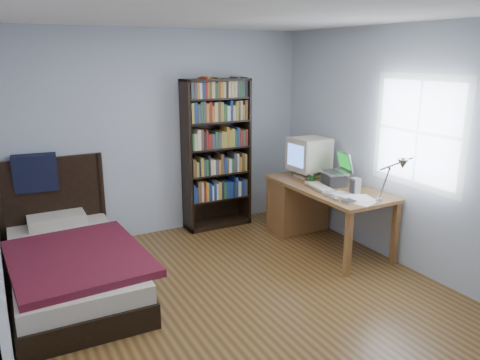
{
  "coord_description": "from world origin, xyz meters",
  "views": [
    {
      "loc": [
        -1.86,
        -3.35,
        2.19
      ],
      "look_at": [
        0.24,
        0.52,
        1.01
      ],
      "focal_mm": 35.0,
      "sensor_mm": 36.0,
      "label": 1
    }
  ],
  "objects": [
    {
      "name": "keyboard",
      "position": [
        1.36,
        0.68,
        0.75
      ],
      "size": [
        0.25,
        0.46,
        0.04
      ],
      "primitive_type": "cube",
      "rotation": [
        0.0,
        0.07,
        -0.18
      ],
      "color": "beige",
      "rests_on": "desk"
    },
    {
      "name": "mouse",
      "position": [
        1.47,
        1.01,
        0.75
      ],
      "size": [
        0.06,
        0.11,
        0.04
      ],
      "primitive_type": "ellipsoid",
      "color": "silver",
      "rests_on": "desk"
    },
    {
      "name": "room",
      "position": [
        0.03,
        -0.0,
        1.25
      ],
      "size": [
        4.2,
        4.24,
        2.5
      ],
      "color": "#563619",
      "rests_on": "ground"
    },
    {
      "name": "external_drive",
      "position": [
        1.29,
        0.12,
        0.74
      ],
      "size": [
        0.12,
        0.12,
        0.02
      ],
      "primitive_type": "cube",
      "rotation": [
        0.0,
        0.0,
        0.04
      ],
      "color": "gray",
      "rests_on": "desk"
    },
    {
      "name": "desk_lamp",
      "position": [
        1.48,
        -0.32,
        1.17
      ],
      "size": [
        0.21,
        0.46,
        0.54
      ],
      "color": "#99999E",
      "rests_on": "desk"
    },
    {
      "name": "desk",
      "position": [
        1.5,
        1.16,
        0.42
      ],
      "size": [
        0.75,
        1.6,
        0.73
      ],
      "color": "brown",
      "rests_on": "floor"
    },
    {
      "name": "crt_monitor",
      "position": [
        1.56,
        1.18,
        1.01
      ],
      "size": [
        0.44,
        0.41,
        0.49
      ],
      "color": "beige",
      "rests_on": "desk"
    },
    {
      "name": "speaker",
      "position": [
        1.57,
        0.34,
        0.82
      ],
      "size": [
        0.09,
        0.09,
        0.17
      ],
      "primitive_type": "cube",
      "rotation": [
        0.0,
        0.0,
        0.03
      ],
      "color": "gray",
      "rests_on": "desk"
    },
    {
      "name": "phone_silver",
      "position": [
        1.25,
        0.39,
        0.74
      ],
      "size": [
        0.08,
        0.12,
        0.02
      ],
      "primitive_type": "cube",
      "rotation": [
        0.0,
        0.0,
        0.29
      ],
      "color": "#B4B4B9",
      "rests_on": "desk"
    },
    {
      "name": "bed",
      "position": [
        -1.32,
        1.12,
        0.25
      ],
      "size": [
        1.21,
        2.18,
        1.16
      ],
      "color": "black",
      "rests_on": "floor"
    },
    {
      "name": "phone_grey",
      "position": [
        1.24,
        0.27,
        0.74
      ],
      "size": [
        0.08,
        0.11,
        0.02
      ],
      "primitive_type": "cube",
      "rotation": [
        0.0,
        0.0,
        -0.4
      ],
      "color": "gray",
      "rests_on": "desk"
    },
    {
      "name": "soda_can",
      "position": [
        1.4,
        0.9,
        0.78
      ],
      "size": [
        0.06,
        0.06,
        0.11
      ],
      "primitive_type": "cylinder",
      "color": "black",
      "rests_on": "desk"
    },
    {
      "name": "bookshelf",
      "position": [
        0.67,
        1.94,
        0.96
      ],
      "size": [
        0.86,
        0.3,
        1.91
      ],
      "color": "black",
      "rests_on": "floor"
    },
    {
      "name": "laptop",
      "position": [
        1.59,
        0.71,
        0.84
      ],
      "size": [
        0.37,
        0.36,
        0.39
      ],
      "color": "#2D2D30",
      "rests_on": "desk"
    }
  ]
}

